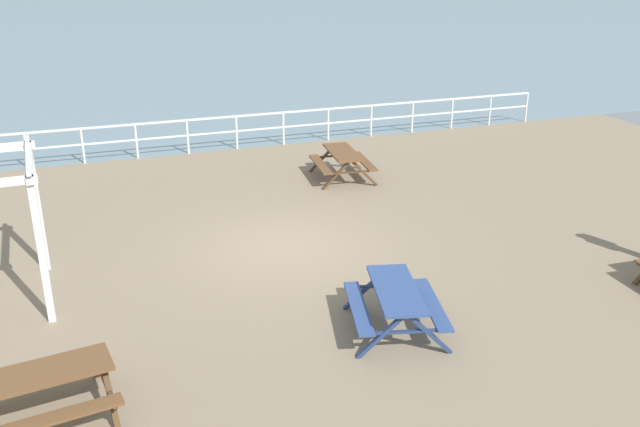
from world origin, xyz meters
name	(u,v)px	position (x,y,z in m)	size (l,w,h in m)	color
ground_plane	(286,251)	(0.00, 0.00, -0.10)	(30.00, 24.00, 0.20)	gray
sea_band	(112,17)	(0.00, 52.75, 0.00)	(142.00, 90.00, 0.01)	gray
seaward_railing	(212,128)	(0.00, 7.75, 0.73)	(23.07, 0.07, 1.08)	white
picnic_table_near_left	(343,158)	(2.83, 3.89, 0.58)	(1.71, 1.95, 0.80)	brown
picnic_table_mid_centre	(396,299)	(0.73, -3.88, 0.58)	(1.90, 2.11, 0.80)	#334C84
picnic_table_far_left	(43,384)	(-4.72, -4.45, 0.58)	(1.99, 1.76, 0.80)	brown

